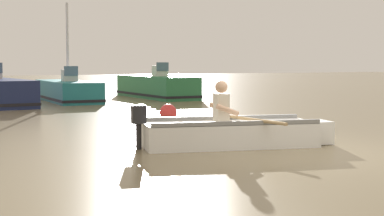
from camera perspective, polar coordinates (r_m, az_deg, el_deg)
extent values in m
plane|color=#7A6B4C|center=(10.25, 9.64, -4.23)|extent=(120.00, 120.00, 0.00)
cube|color=white|center=(10.87, 3.55, -2.51)|extent=(3.28, 1.83, 0.44)
cube|color=white|center=(11.49, 11.85, -2.22)|extent=(0.54, 0.68, 0.42)
cube|color=gray|center=(11.33, 2.81, -0.95)|extent=(2.96, 0.82, 0.08)
cube|color=gray|center=(10.36, 4.38, -1.47)|extent=(2.96, 0.82, 0.08)
cube|color=white|center=(10.82, 3.05, -1.58)|extent=(0.52, 1.05, 0.06)
cylinder|color=black|center=(10.51, -5.10, -2.48)|extent=(0.12, 0.12, 0.54)
cube|color=black|center=(10.47, -5.11, -0.58)|extent=(0.30, 0.33, 0.32)
cube|color=beige|center=(10.78, 2.80, 0.00)|extent=(0.30, 0.38, 0.52)
sphere|color=tan|center=(10.76, 2.81, 2.02)|extent=(0.22, 0.22, 0.22)
cylinder|color=tan|center=(11.01, 2.73, -0.01)|extent=(0.43, 0.19, 0.23)
cylinder|color=tan|center=(10.58, 3.39, -0.19)|extent=(0.43, 0.19, 0.23)
cylinder|color=tan|center=(10.80, 5.57, -1.07)|extent=(0.19, 2.00, 0.06)
cube|color=#1E727A|center=(23.79, -11.77, 1.59)|extent=(1.73, 5.05, 0.79)
cube|color=black|center=(23.80, -11.76, 0.98)|extent=(1.77, 5.09, 0.10)
cube|color=beige|center=(23.40, -11.58, 3.05)|extent=(0.55, 0.52, 0.44)
cube|color=slate|center=(23.15, -11.44, 3.48)|extent=(0.54, 0.06, 0.36)
cylinder|color=silver|center=(23.65, -11.77, 6.17)|extent=(0.10, 0.10, 3.00)
cube|color=#287042|center=(25.55, -3.43, 2.02)|extent=(1.56, 5.41, 0.93)
cube|color=black|center=(25.56, -3.43, 1.35)|extent=(1.60, 5.45, 0.10)
cube|color=silver|center=(25.16, -3.06, 3.54)|extent=(0.54, 0.50, 0.44)
cube|color=slate|center=(24.92, -2.82, 3.95)|extent=(0.54, 0.04, 0.36)
sphere|color=red|center=(15.31, -2.28, -0.46)|extent=(0.45, 0.45, 0.45)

